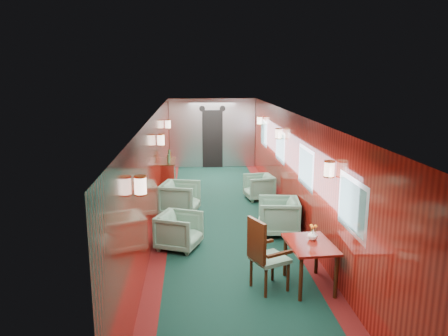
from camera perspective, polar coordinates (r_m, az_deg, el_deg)
name	(u,v)px	position (r m, az deg, el deg)	size (l,w,h in m)	color
room	(226,150)	(9.31, 0.20, 2.33)	(12.00, 12.10, 2.40)	black
bulkhead	(212,133)	(15.21, -1.53, 4.54)	(2.98, 0.17, 2.39)	#B8BABF
windows_right	(291,156)	(9.81, 8.79, 1.61)	(0.02, 8.60, 0.80)	silver
wall_sconces	(224,139)	(9.84, -0.05, 3.79)	(2.97, 7.97, 0.25)	#FFE2C6
dining_table	(310,250)	(6.92, 11.16, -10.49)	(0.73, 0.99, 0.71)	maroon
side_chair	(264,252)	(6.69, 5.23, -10.87)	(0.66, 0.68, 1.15)	#214E3F
credenza	(169,178)	(11.68, -7.21, -1.37)	(0.34, 1.10, 1.26)	maroon
flower_vase	(313,235)	(6.98, 11.53, -8.52)	(0.16, 0.16, 0.17)	white
armchair_left_near	(179,231)	(8.34, -5.86, -8.17)	(0.73, 0.75, 0.68)	#214E3F
armchair_left_far	(180,198)	(10.27, -5.74, -3.95)	(0.82, 0.84, 0.76)	#214E3F
armchair_right_near	(278,216)	(9.07, 7.12, -6.27)	(0.80, 0.82, 0.75)	#214E3F
armchair_right_far	(259,187)	(11.46, 4.58, -2.50)	(0.69, 0.71, 0.65)	#214E3F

